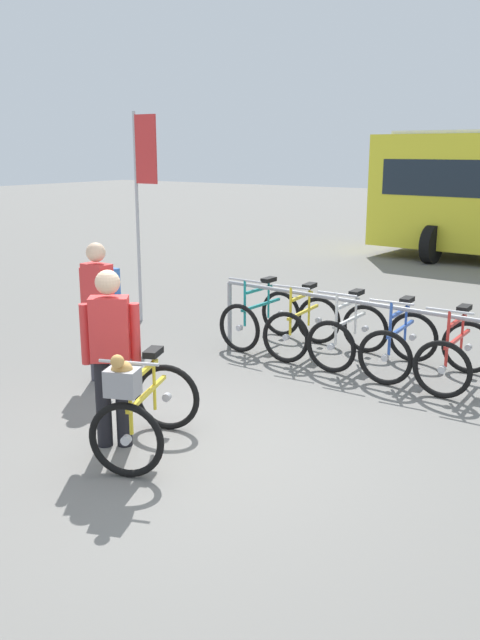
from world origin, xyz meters
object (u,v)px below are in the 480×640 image
object	(u,v)px
racked_bike_teal	(261,318)
racked_bike_blue	(400,344)
pedestrian_with_backpack	(100,303)
racked_bike_white	(349,334)
racked_bike_red	(456,355)
banner_flag	(142,178)
person_with_featured_bike	(111,351)
featured_bicycle	(142,406)
racked_bike_yellow	(303,326)

from	to	relation	value
racked_bike_teal	racked_bike_blue	distance (m)	2.10
racked_bike_blue	pedestrian_with_backpack	world-z (taller)	pedestrian_with_backpack
racked_bike_white	racked_bike_red	size ratio (longest dim) A/B	1.00
racked_bike_blue	banner_flag	world-z (taller)	banner_flag
racked_bike_white	banner_flag	xyz separation A→B (m)	(-3.54, 0.09, 1.86)
racked_bike_blue	person_with_featured_bike	distance (m)	3.76
racked_bike_red	featured_bicycle	size ratio (longest dim) A/B	0.90
racked_bike_teal	racked_bike_yellow	distance (m)	0.70
racked_bike_teal	racked_bike_white	xyz separation A→B (m)	(1.40, -0.09, 0.00)
racked_bike_yellow	racked_bike_white	size ratio (longest dim) A/B	1.03
racked_bike_red	banner_flag	world-z (taller)	banner_flag
racked_bike_white	banner_flag	distance (m)	4.00
racked_bike_red	racked_bike_yellow	bearing A→B (deg)	176.18
racked_bike_blue	person_with_featured_bike	xyz separation A→B (m)	(-1.34, -3.47, 0.54)
racked_bike_blue	pedestrian_with_backpack	xyz separation A→B (m)	(-2.74, -2.26, 0.57)
racked_bike_yellow	pedestrian_with_backpack	bearing A→B (deg)	-119.62
racked_bike_teal	banner_flag	xyz separation A→B (m)	(-2.15, -0.00, 1.86)
person_with_featured_bike	racked_bike_teal	bearing A→B (deg)	101.79
racked_bike_yellow	racked_bike_white	world-z (taller)	same
racked_bike_teal	racked_bike_yellow	size ratio (longest dim) A/B	0.94
racked_bike_red	person_with_featured_bike	distance (m)	4.02
racked_bike_blue	racked_bike_red	world-z (taller)	same
racked_bike_yellow	banner_flag	xyz separation A→B (m)	(-2.84, 0.04, 1.86)
racked_bike_yellow	racked_bike_blue	size ratio (longest dim) A/B	1.02
racked_bike_white	racked_bike_red	world-z (taller)	same
racked_bike_blue	person_with_featured_bike	world-z (taller)	person_with_featured_bike
racked_bike_red	pedestrian_with_backpack	distance (m)	4.13
racked_bike_white	featured_bicycle	bearing A→B (deg)	-94.09
featured_bicycle	racked_bike_blue	bearing A→B (deg)	74.78
racked_bike_red	featured_bicycle	world-z (taller)	featured_bicycle
racked_bike_teal	racked_bike_red	xyz separation A→B (m)	(2.79, -0.19, 0.00)
racked_bike_white	racked_bike_red	bearing A→B (deg)	-3.82
racked_bike_white	racked_bike_teal	bearing A→B (deg)	176.18
racked_bike_yellow	racked_bike_blue	distance (m)	1.40
racked_bike_yellow	featured_bicycle	world-z (taller)	featured_bicycle
racked_bike_teal	pedestrian_with_backpack	xyz separation A→B (m)	(-0.64, -2.40, 0.57)
racked_bike_yellow	racked_bike_white	bearing A→B (deg)	-3.82
person_with_featured_bike	pedestrian_with_backpack	world-z (taller)	same
person_with_featured_bike	featured_bicycle	bearing A→B (deg)	-4.82
racked_bike_teal	racked_bike_yellow	world-z (taller)	same
racked_bike_red	racked_bike_teal	bearing A→B (deg)	176.18
featured_bicycle	racked_bike_white	bearing A→B (deg)	85.91
pedestrian_with_backpack	featured_bicycle	bearing A→B (deg)	-34.69
person_with_featured_bike	banner_flag	world-z (taller)	banner_flag
person_with_featured_bike	racked_bike_blue	bearing A→B (deg)	68.83
racked_bike_white	featured_bicycle	world-z (taller)	featured_bicycle
racked_bike_teal	banner_flag	size ratio (longest dim) A/B	0.34
featured_bicycle	pedestrian_with_backpack	bearing A→B (deg)	145.31
featured_bicycle	banner_flag	distance (m)	5.21
racked_bike_blue	person_with_featured_bike	bearing A→B (deg)	-111.17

